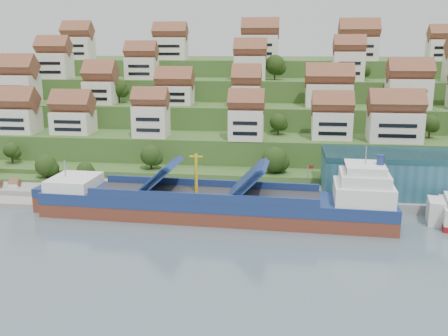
# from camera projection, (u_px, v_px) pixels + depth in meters

# --- Properties ---
(ground) EXTENTS (300.00, 300.00, 0.00)m
(ground) POSITION_uv_depth(u_px,v_px,m) (224.00, 220.00, 107.77)
(ground) COLOR slate
(ground) RESTS_ON ground
(quay) EXTENTS (180.00, 14.00, 2.20)m
(quay) POSITION_uv_depth(u_px,v_px,m) (314.00, 197.00, 119.65)
(quay) COLOR gray
(quay) RESTS_ON ground
(pebble_beach) EXTENTS (45.00, 20.00, 1.00)m
(pebble_beach) POSITION_uv_depth(u_px,v_px,m) (2.00, 192.00, 125.87)
(pebble_beach) COLOR gray
(pebble_beach) RESTS_ON ground
(hillside) EXTENTS (260.00, 128.00, 31.00)m
(hillside) POSITION_uv_depth(u_px,v_px,m) (254.00, 110.00, 204.95)
(hillside) COLOR #2D4C1E
(hillside) RESTS_ON ground
(hillside_village) EXTENTS (159.00, 63.60, 29.01)m
(hillside_village) POSITION_uv_depth(u_px,v_px,m) (251.00, 84.00, 160.25)
(hillside_village) COLOR silver
(hillside_village) RESTS_ON ground
(hillside_trees) EXTENTS (137.16, 62.17, 30.52)m
(hillside_trees) POSITION_uv_depth(u_px,v_px,m) (219.00, 116.00, 146.93)
(hillside_trees) COLOR #243D14
(hillside_trees) RESTS_ON ground
(flagpole) EXTENTS (1.28, 0.16, 8.00)m
(flagpole) POSITION_uv_depth(u_px,v_px,m) (308.00, 179.00, 113.65)
(flagpole) COLOR gray
(flagpole) RESTS_ON quay
(cargo_ship) EXTENTS (76.38, 15.27, 16.81)m
(cargo_ship) POSITION_uv_depth(u_px,v_px,m) (224.00, 204.00, 107.76)
(cargo_ship) COLOR brown
(cargo_ship) RESTS_ON ground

